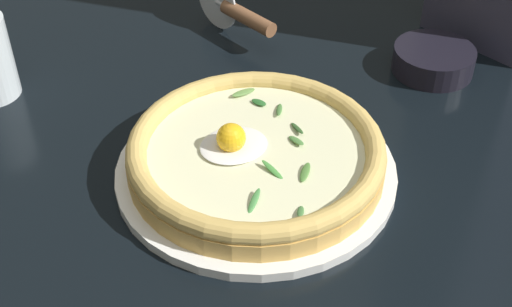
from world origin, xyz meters
TOP-DOWN VIEW (x-y plane):
  - ground_plane at (0.00, 0.00)m, footprint 2.40×2.40m
  - pizza_plate at (-0.03, 0.02)m, footprint 0.32×0.32m
  - pizza at (-0.03, 0.02)m, footprint 0.29×0.29m
  - side_bowl at (0.29, 0.12)m, footprint 0.11×0.11m
  - pizza_cutter at (0.07, 0.32)m, footprint 0.06×0.16m

SIDE VIEW (x-z plane):
  - ground_plane at x=0.00m, z-range -0.03..0.00m
  - pizza_plate at x=-0.03m, z-range 0.00..0.01m
  - side_bowl at x=0.29m, z-range 0.00..0.04m
  - pizza at x=-0.03m, z-range 0.00..0.06m
  - pizza_cutter at x=0.07m, z-range 0.00..0.09m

